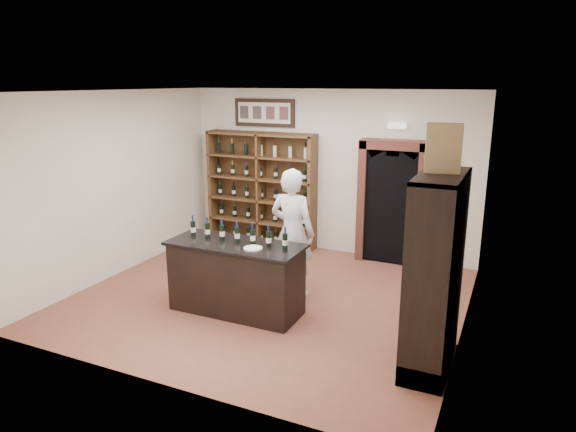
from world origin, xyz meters
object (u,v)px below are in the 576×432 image
at_px(wine_shelf, 262,189).
at_px(side_cabinet, 436,303).
at_px(tasting_counter, 236,278).
at_px(shopkeeper, 292,233).
at_px(counter_bottle_0, 193,228).
at_px(wine_crate, 443,148).

height_order(wine_shelf, side_cabinet, same).
distance_m(tasting_counter, shopkeeper, 1.11).
xyz_separation_m(counter_bottle_0, shopkeeper, (1.17, 0.83, -0.15)).
height_order(wine_shelf, tasting_counter, wine_shelf).
bearing_deg(shopkeeper, wine_shelf, -48.65).
relative_size(side_cabinet, wine_crate, 4.27).
height_order(tasting_counter, shopkeeper, shopkeeper).
xyz_separation_m(tasting_counter, counter_bottle_0, (-0.72, 0.06, 0.61)).
bearing_deg(shopkeeper, wine_crate, 157.37).
distance_m(wine_shelf, tasting_counter, 3.19).
distance_m(counter_bottle_0, side_cabinet, 3.48).
xyz_separation_m(counter_bottle_0, side_cabinet, (3.44, -0.36, -0.35)).
xyz_separation_m(shopkeeper, wine_crate, (2.21, -1.11, 1.50)).
bearing_deg(wine_shelf, wine_crate, -39.91).
bearing_deg(counter_bottle_0, wine_crate, -4.69).
relative_size(wine_shelf, counter_bottle_0, 7.33).
bearing_deg(tasting_counter, wine_crate, -4.66).
distance_m(counter_bottle_0, wine_crate, 3.66).
xyz_separation_m(wine_shelf, tasting_counter, (1.10, -2.93, -0.61)).
bearing_deg(side_cabinet, wine_shelf, 139.79).
xyz_separation_m(wine_shelf, wine_crate, (3.77, -3.15, 1.36)).
height_order(tasting_counter, counter_bottle_0, counter_bottle_0).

